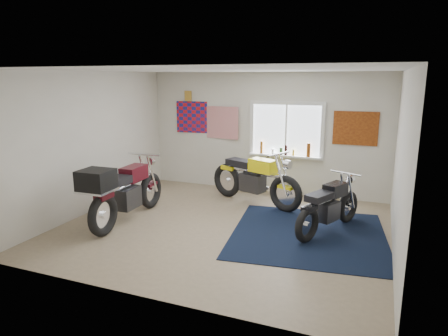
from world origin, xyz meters
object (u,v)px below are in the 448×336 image
at_px(navy_rug, 308,234).
at_px(maroon_tourer, 123,191).
at_px(black_chrome_bike, 329,208).
at_px(yellow_triumph, 254,180).

xyz_separation_m(navy_rug, maroon_tourer, (-3.20, -0.68, 0.60)).
relative_size(navy_rug, black_chrome_bike, 1.47).
xyz_separation_m(black_chrome_bike, maroon_tourer, (-3.47, -0.96, 0.18)).
bearing_deg(maroon_tourer, yellow_triumph, -44.45).
distance_m(navy_rug, black_chrome_bike, 0.58).
relative_size(yellow_triumph, black_chrome_bike, 1.23).
xyz_separation_m(yellow_triumph, maroon_tourer, (-1.83, -2.00, 0.10)).
bearing_deg(black_chrome_bike, navy_rug, 159.47).
distance_m(navy_rug, yellow_triumph, 1.96).
distance_m(yellow_triumph, maroon_tourer, 2.71).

